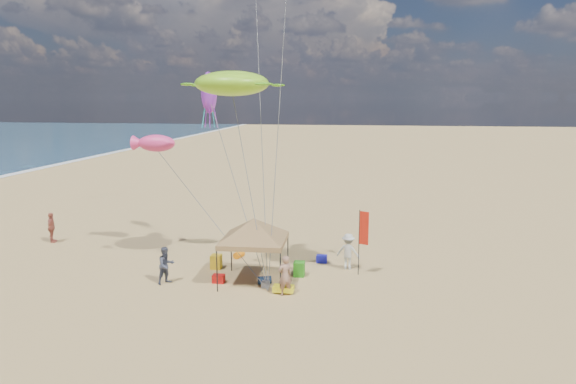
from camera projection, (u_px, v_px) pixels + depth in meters
The scene contains 18 objects.
ground at pixel (277, 297), 21.88m from camera, with size 280.00×280.00×0.00m, color tan.
canopy_tent at pixel (254, 221), 23.16m from camera, with size 5.62×5.62×3.46m.
feather_flag at pixel (363, 232), 24.18m from camera, with size 0.46×0.21×3.18m.
cooler_red at pixel (219, 279), 23.53m from camera, with size 0.54×0.38×0.38m, color red.
cooler_blue at pixel (322, 259), 26.43m from camera, with size 0.54×0.38×0.38m, color #1516B0.
bag_navy at pixel (265, 280), 23.38m from camera, with size 0.36×0.36×0.60m, color #0D1F3C.
bag_orange at pixel (239, 255), 27.18m from camera, with size 0.36×0.36×0.60m, color orange.
chair_green at pixel (299, 269), 24.38m from camera, with size 0.50×0.50×0.70m, color #278017.
chair_yellow at pixel (216, 262), 25.46m from camera, with size 0.50×0.50×0.70m, color yellow.
crate_grey at pixel (266, 284), 22.95m from camera, with size 0.34×0.30×0.28m, color slate.
beach_cart at pixel (283, 289), 22.29m from camera, with size 0.90×0.50×0.24m, color #FFF41C.
person_near_a at pixel (285, 276), 21.93m from camera, with size 0.64×0.42×1.76m, color #9D705A.
person_near_b at pixel (166, 265), 23.33m from camera, with size 0.84×0.65×1.72m, color #3E4254.
person_near_c at pixel (348, 251), 25.29m from camera, with size 1.16×0.67×1.80m, color beige.
person_far_a at pixel (51, 228), 29.97m from camera, with size 1.05×0.44×1.79m, color #A5503F.
turtle_kite at pixel (232, 83), 22.99m from camera, with size 3.37×2.70×1.12m, color #83CF20.
fish_kite at pixel (156, 143), 27.28m from camera, with size 2.04×1.02×0.91m, color #E4377C.
squid_kite at pixel (209, 93), 27.94m from camera, with size 0.86×0.86×2.23m, color purple.
Camera 1 is at (3.60, -20.40, 8.35)m, focal length 32.08 mm.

